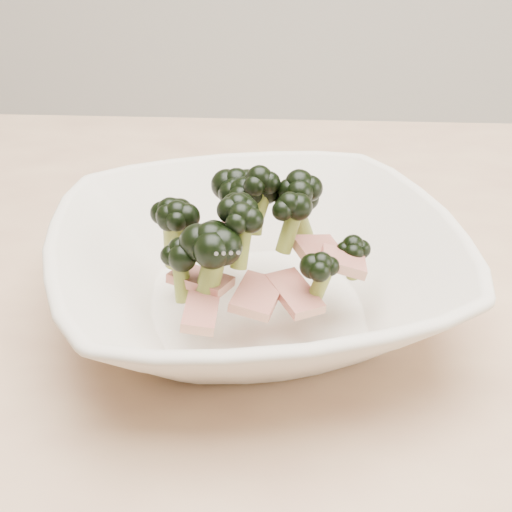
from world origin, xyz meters
The scene contains 2 objects.
dining_table centered at (0.00, 0.00, 0.65)m, with size 1.20×0.80×0.75m.
broccoli_dish centered at (-0.08, -0.06, 0.79)m, with size 0.37×0.37×0.12m.
Camera 1 is at (-0.05, -0.53, 1.06)m, focal length 50.00 mm.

